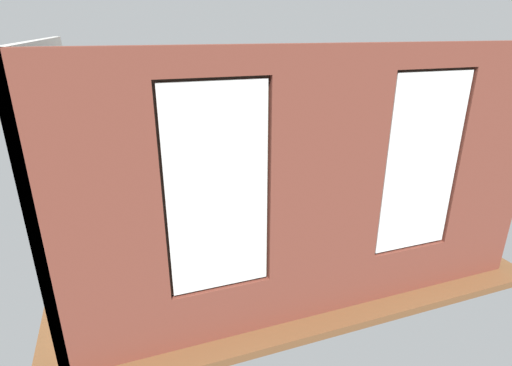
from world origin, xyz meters
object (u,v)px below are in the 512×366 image
cup_ceramic (223,197)px  potted_plant_foreground_right (113,177)px  couch_left (379,203)px  potted_plant_near_tv (138,244)px  coffee_table (234,203)px  couch_by_window (246,269)px  candle_jar (213,203)px  remote_gray (251,194)px  papasan_chair (190,174)px  table_plant_small (241,196)px  media_console (98,238)px  potted_plant_by_left_couch (322,181)px  tv_flatscreen (92,200)px  potted_plant_mid_room_small (268,185)px  potted_plant_between_couches (339,242)px

cup_ceramic → potted_plant_foreground_right: 2.29m
couch_left → potted_plant_near_tv: 4.20m
coffee_table → couch_by_window: bearing=77.5°
couch_left → candle_jar: bearing=-98.8°
candle_jar → remote_gray: bearing=-160.6°
candle_jar → potted_plant_near_tv: (1.30, 1.36, 0.21)m
potted_plant_near_tv → candle_jar: bearing=-133.8°
papasan_chair → cup_ceramic: bearing=102.7°
couch_left → cup_ceramic: size_ratio=17.93×
table_plant_small → remote_gray: size_ratio=1.36×
media_console → candle_jar: bearing=-172.0°
media_console → potted_plant_by_left_couch: 4.38m
couch_left → coffee_table: (2.44, -0.78, 0.03)m
table_plant_small → papasan_chair: bearing=-70.4°
potted_plant_by_left_couch → potted_plant_near_tv: (3.73, 2.04, 0.35)m
coffee_table → potted_plant_foreground_right: potted_plant_foreground_right is taller
candle_jar → media_console: media_console is taller
tv_flatscreen → potted_plant_by_left_couch: size_ratio=2.05×
coffee_table → tv_flatscreen: bearing=9.6°
tv_flatscreen → potted_plant_near_tv: bearing=116.3°
media_console → potted_plant_foreground_right: size_ratio=1.07×
couch_by_window → media_console: size_ratio=1.43×
candle_jar → cup_ceramic: bearing=-135.6°
papasan_chair → remote_gray: bearing=121.8°
couch_left → potted_plant_mid_room_small: size_ratio=4.07×
candle_jar → potted_plant_by_left_couch: bearing=-164.2°
cup_ceramic → papasan_chair: bearing=-77.3°
remote_gray → papasan_chair: (0.84, -1.36, 0.03)m
potted_plant_by_left_couch → tv_flatscreen: bearing=12.4°
coffee_table → tv_flatscreen: 2.34m
coffee_table → potted_plant_near_tv: 2.27m
potted_plant_mid_room_small → potted_plant_foreground_right: size_ratio=0.38×
table_plant_small → potted_plant_foreground_right: 2.63m
coffee_table → cup_ceramic: 0.22m
table_plant_small → potted_plant_mid_room_small: table_plant_small is taller
couch_left → potted_plant_foreground_right: (4.38, -2.32, 0.22)m
couch_by_window → potted_plant_near_tv: potted_plant_near_tv is taller
candle_jar → potted_plant_mid_room_small: (-1.33, -0.87, -0.18)m
remote_gray → potted_plant_by_left_couch: potted_plant_by_left_couch is taller
papasan_chair → potted_plant_mid_room_small: papasan_chair is taller
couch_left → potted_plant_by_left_couch: 1.41m
couch_left → table_plant_small: bearing=-101.4°
tv_flatscreen → potted_plant_between_couches: 3.57m
candle_jar → potted_plant_mid_room_small: 1.60m
tv_flatscreen → potted_plant_mid_room_small: bearing=-160.5°
candle_jar → potted_plant_near_tv: potted_plant_near_tv is taller
cup_ceramic → tv_flatscreen: tv_flatscreen is taller
couch_by_window → couch_left: bearing=-157.4°
remote_gray → media_console: size_ratio=0.13×
couch_by_window → papasan_chair: (0.04, -3.49, 0.12)m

